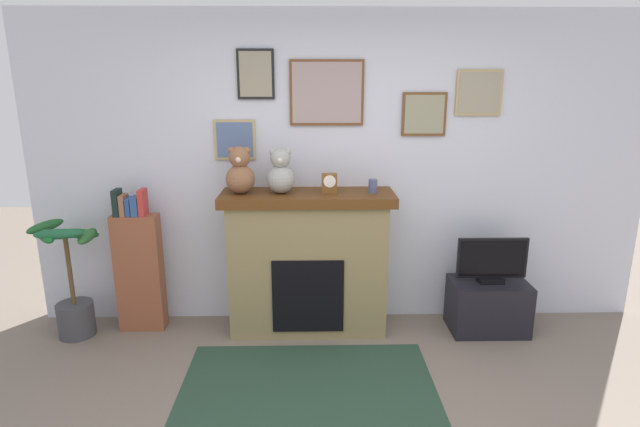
{
  "coord_description": "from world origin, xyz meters",
  "views": [
    {
      "loc": [
        -0.26,
        -2.26,
        2.07
      ],
      "look_at": [
        -0.18,
        1.72,
        1.01
      ],
      "focal_mm": 28.63,
      "sensor_mm": 36.0,
      "label": 1
    }
  ],
  "objects_px": {
    "candle_jar": "(373,186)",
    "teddy_bear_grey": "(281,173)",
    "potted_plant": "(72,287)",
    "tv_stand": "(488,306)",
    "television": "(492,261)",
    "fireplace": "(308,261)",
    "bookshelf": "(139,267)",
    "mantel_clock": "(329,183)",
    "teddy_bear_brown": "(240,172)"
  },
  "relations": [
    {
      "from": "potted_plant",
      "to": "candle_jar",
      "type": "relative_size",
      "value": 8.74
    },
    {
      "from": "tv_stand",
      "to": "television",
      "type": "height_order",
      "value": "television"
    },
    {
      "from": "fireplace",
      "to": "mantel_clock",
      "type": "height_order",
      "value": "mantel_clock"
    },
    {
      "from": "fireplace",
      "to": "candle_jar",
      "type": "xyz_separation_m",
      "value": [
        0.52,
        -0.02,
        0.64
      ]
    },
    {
      "from": "bookshelf",
      "to": "teddy_bear_brown",
      "type": "height_order",
      "value": "teddy_bear_brown"
    },
    {
      "from": "bookshelf",
      "to": "potted_plant",
      "type": "xyz_separation_m",
      "value": [
        -0.52,
        -0.12,
        -0.12
      ]
    },
    {
      "from": "tv_stand",
      "to": "teddy_bear_grey",
      "type": "bearing_deg",
      "value": 178.08
    },
    {
      "from": "bookshelf",
      "to": "mantel_clock",
      "type": "bearing_deg",
      "value": -1.58
    },
    {
      "from": "fireplace",
      "to": "potted_plant",
      "type": "xyz_separation_m",
      "value": [
        -1.92,
        -0.1,
        -0.17
      ]
    },
    {
      "from": "bookshelf",
      "to": "teddy_bear_brown",
      "type": "xyz_separation_m",
      "value": [
        0.88,
        -0.04,
        0.8
      ]
    },
    {
      "from": "teddy_bear_brown",
      "to": "teddy_bear_grey",
      "type": "height_order",
      "value": "teddy_bear_brown"
    },
    {
      "from": "candle_jar",
      "to": "teddy_bear_brown",
      "type": "distance_m",
      "value": 1.05
    },
    {
      "from": "bookshelf",
      "to": "tv_stand",
      "type": "relative_size",
      "value": 1.93
    },
    {
      "from": "television",
      "to": "bookshelf",
      "type": "bearing_deg",
      "value": 178.0
    },
    {
      "from": "fireplace",
      "to": "tv_stand",
      "type": "relative_size",
      "value": 2.22
    },
    {
      "from": "bookshelf",
      "to": "candle_jar",
      "type": "height_order",
      "value": "candle_jar"
    },
    {
      "from": "potted_plant",
      "to": "television",
      "type": "distance_m",
      "value": 3.43
    },
    {
      "from": "potted_plant",
      "to": "teddy_bear_grey",
      "type": "xyz_separation_m",
      "value": [
        1.71,
        0.08,
        0.92
      ]
    },
    {
      "from": "bookshelf",
      "to": "television",
      "type": "bearing_deg",
      "value": -2.0
    },
    {
      "from": "tv_stand",
      "to": "teddy_bear_grey",
      "type": "relative_size",
      "value": 1.73
    },
    {
      "from": "candle_jar",
      "to": "teddy_bear_grey",
      "type": "height_order",
      "value": "teddy_bear_grey"
    },
    {
      "from": "tv_stand",
      "to": "candle_jar",
      "type": "bearing_deg",
      "value": 176.64
    },
    {
      "from": "candle_jar",
      "to": "teddy_bear_grey",
      "type": "bearing_deg",
      "value": -179.96
    },
    {
      "from": "potted_plant",
      "to": "tv_stand",
      "type": "height_order",
      "value": "potted_plant"
    },
    {
      "from": "candle_jar",
      "to": "teddy_bear_grey",
      "type": "xyz_separation_m",
      "value": [
        -0.73,
        -0.0,
        0.11
      ]
    },
    {
      "from": "bookshelf",
      "to": "teddy_bear_brown",
      "type": "relative_size",
      "value": 3.25
    },
    {
      "from": "mantel_clock",
      "to": "tv_stand",
      "type": "bearing_deg",
      "value": -2.42
    },
    {
      "from": "television",
      "to": "teddy_bear_grey",
      "type": "height_order",
      "value": "teddy_bear_grey"
    },
    {
      "from": "fireplace",
      "to": "bookshelf",
      "type": "bearing_deg",
      "value": 179.01
    },
    {
      "from": "potted_plant",
      "to": "television",
      "type": "xyz_separation_m",
      "value": [
        3.43,
        0.02,
        0.19
      ]
    },
    {
      "from": "fireplace",
      "to": "bookshelf",
      "type": "distance_m",
      "value": 1.4
    },
    {
      "from": "fireplace",
      "to": "mantel_clock",
      "type": "relative_size",
      "value": 8.97
    },
    {
      "from": "mantel_clock",
      "to": "bookshelf",
      "type": "bearing_deg",
      "value": 178.42
    },
    {
      "from": "television",
      "to": "teddy_bear_brown",
      "type": "height_order",
      "value": "teddy_bear_brown"
    },
    {
      "from": "potted_plant",
      "to": "television",
      "type": "height_order",
      "value": "potted_plant"
    },
    {
      "from": "tv_stand",
      "to": "teddy_bear_brown",
      "type": "relative_size",
      "value": 1.68
    },
    {
      "from": "tv_stand",
      "to": "teddy_bear_grey",
      "type": "xyz_separation_m",
      "value": [
        -1.72,
        0.06,
        1.13
      ]
    },
    {
      "from": "tv_stand",
      "to": "mantel_clock",
      "type": "xyz_separation_m",
      "value": [
        -1.33,
        0.06,
        1.04
      ]
    },
    {
      "from": "bookshelf",
      "to": "television",
      "type": "relative_size",
      "value": 2.11
    },
    {
      "from": "potted_plant",
      "to": "teddy_bear_grey",
      "type": "bearing_deg",
      "value": 2.59
    },
    {
      "from": "mantel_clock",
      "to": "teddy_bear_grey",
      "type": "bearing_deg",
      "value": 179.84
    },
    {
      "from": "candle_jar",
      "to": "teddy_bear_grey",
      "type": "distance_m",
      "value": 0.74
    },
    {
      "from": "candle_jar",
      "to": "teddy_bear_brown",
      "type": "height_order",
      "value": "teddy_bear_brown"
    },
    {
      "from": "television",
      "to": "candle_jar",
      "type": "distance_m",
      "value": 1.17
    },
    {
      "from": "mantel_clock",
      "to": "television",
      "type": "bearing_deg",
      "value": -2.48
    },
    {
      "from": "candle_jar",
      "to": "mantel_clock",
      "type": "distance_m",
      "value": 0.35
    },
    {
      "from": "fireplace",
      "to": "tv_stand",
      "type": "xyz_separation_m",
      "value": [
        1.51,
        -0.08,
        -0.38
      ]
    },
    {
      "from": "fireplace",
      "to": "teddy_bear_brown",
      "type": "distance_m",
      "value": 0.92
    },
    {
      "from": "fireplace",
      "to": "bookshelf",
      "type": "xyz_separation_m",
      "value": [
        -1.4,
        0.02,
        -0.05
      ]
    },
    {
      "from": "tv_stand",
      "to": "teddy_bear_grey",
      "type": "height_order",
      "value": "teddy_bear_grey"
    }
  ]
}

